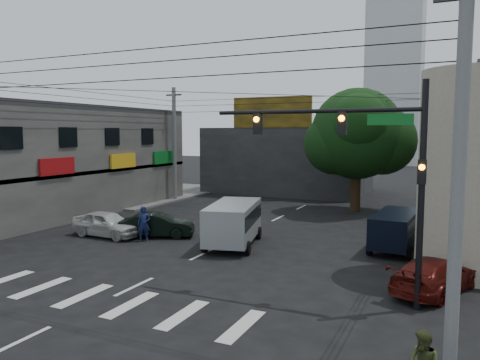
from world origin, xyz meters
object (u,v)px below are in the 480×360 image
Objects in this scene: silver_minivan at (233,225)px; utility_pole_far_right at (458,148)px; utility_pole_far_left at (174,145)px; navy_van at (395,232)px; utility_pole_near_right at (459,176)px; dark_sedan at (157,225)px; street_tree at (357,134)px; maroon_sedan at (435,275)px; traffic_officer at (144,224)px; traffic_gantry at (367,156)px; white_compact at (107,224)px.

utility_pole_far_right is at bearing -53.94° from silver_minivan.
utility_pole_far_left reaches higher than navy_van.
utility_pole_near_right is 1.00× the size of utility_pole_far_left.
utility_pole_near_right and utility_pole_far_left have the same top height.
dark_sedan is 4.54m from silver_minivan.
navy_van is at bearing -69.25° from street_tree.
street_tree is 17.75m from maroon_sedan.
utility_pole_near_right is 5.05× the size of traffic_officer.
traffic_officer is at bearing 154.11° from dark_sedan.
utility_pole_far_right is at bearing -70.29° from maroon_sedan.
utility_pole_far_left is at bearing -176.05° from street_tree.
dark_sedan is at bearing 51.49° from traffic_officer.
traffic_gantry is at bearing -138.16° from dark_sedan.
silver_minivan is (-7.29, 5.17, -3.78)m from traffic_gantry.
maroon_sedan is at bearing 43.47° from traffic_gantry.
utility_pole_near_right is 1.00× the size of utility_pole_far_right.
navy_van is at bearing -105.24° from utility_pole_far_right.
street_tree is 6.63m from utility_pole_far_right.
white_compact is at bearing -127.03° from street_tree.
dark_sedan is at bearing -64.91° from white_compact.
street_tree is 1.91× the size of navy_van.
traffic_officer is (-8.01, -14.00, -4.56)m from street_tree.
utility_pole_far_right is 21.71m from white_compact.
white_compact is (-17.00, -12.92, -3.91)m from utility_pole_far_right.
street_tree is 2.10× the size of white_compact.
utility_pole_far_right is 15.87m from silver_minivan.
navy_van is (11.92, 2.47, 0.25)m from dark_sedan.
silver_minivan is (7.04, 1.08, 0.35)m from white_compact.
maroon_sedan is (16.43, -2.09, -0.07)m from white_compact.
traffic_gantry reaches higher than dark_sedan.
traffic_gantry reaches higher than traffic_officer.
utility_pole_near_right reaches higher than white_compact.
silver_minivan is 1.14× the size of navy_van.
white_compact is 14.86m from navy_van.
traffic_gantry is 0.78× the size of utility_pole_near_right.
navy_van is (0.11, 7.61, -3.93)m from traffic_gantry.
traffic_gantry is at bearing -177.64° from navy_van.
dark_sedan is at bearing -61.22° from utility_pole_far_left.
utility_pole_far_left is 14.11m from dark_sedan.
traffic_gantry is 1.38× the size of silver_minivan.
street_tree is at bearing 23.97° from navy_van.
traffic_officer reaches higher than maroon_sedan.
utility_pole_near_right is 19.02m from white_compact.
traffic_officer is at bearing 110.00° from navy_van.
dark_sedan is 12.18m from navy_van.
street_tree is at bearing 3.95° from utility_pole_far_left.
utility_pole_far_left is at bearing 19.67° from white_compact.
white_compact is 0.79× the size of silver_minivan.
navy_van is (18.44, -9.40, -3.70)m from utility_pole_far_left.
utility_pole_far_right is (21.00, 0.00, 0.00)m from utility_pole_far_left.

